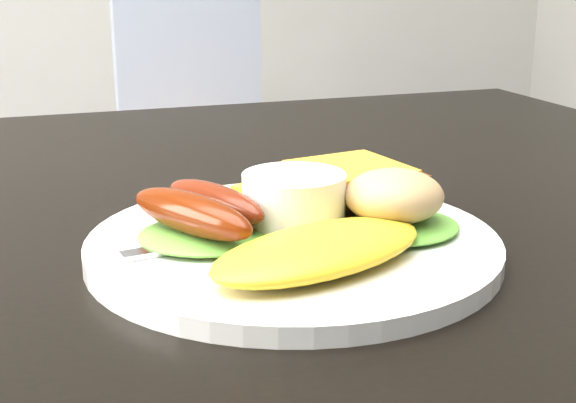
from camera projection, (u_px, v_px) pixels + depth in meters
dining_table at (110, 233)px, 0.61m from camera, size 1.20×0.80×0.04m
dining_chair at (208, 164)px, 1.94m from camera, size 0.41×0.41×0.05m
person at (199, 162)px, 1.18m from camera, size 0.54×0.46×1.28m
plate at (293, 245)px, 0.51m from camera, size 0.26×0.26×0.01m
lettuce_left at (207, 235)px, 0.49m from camera, size 0.11×0.10×0.01m
lettuce_right at (401, 226)px, 0.51m from camera, size 0.10×0.09×0.01m
omelette at (320, 250)px, 0.45m from camera, size 0.16×0.11×0.02m
sausage_a at (191, 213)px, 0.48m from camera, size 0.07×0.10×0.03m
sausage_b at (214, 201)px, 0.51m from camera, size 0.06×0.09×0.02m
ramekin at (294, 203)px, 0.51m from camera, size 0.07×0.07×0.04m
toast_a at (300, 200)px, 0.56m from camera, size 0.10×0.10×0.01m
toast_b at (350, 179)px, 0.56m from camera, size 0.09×0.09×0.01m
potato_salad at (394, 196)px, 0.51m from camera, size 0.07×0.07×0.03m
fork at (236, 238)px, 0.50m from camera, size 0.15×0.03×0.00m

